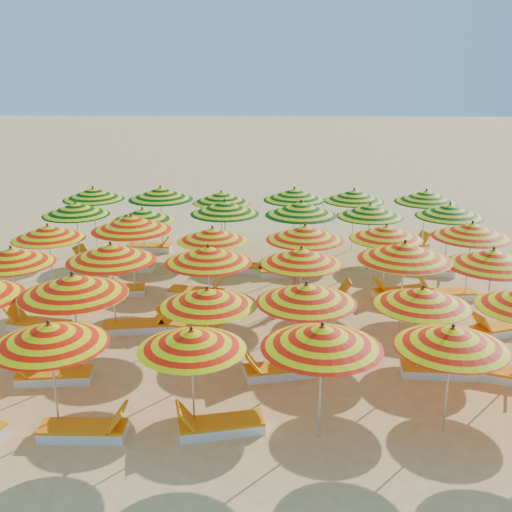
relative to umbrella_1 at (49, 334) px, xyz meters
name	(u,v)px	position (x,y,z in m)	size (l,w,h in m)	color
ground	(256,313)	(3.84, 6.17, -2.12)	(120.00, 120.00, 0.00)	#F7C36D
umbrella_1	(49,334)	(0.00, 0.00, 0.00)	(2.32, 2.32, 2.41)	silver
umbrella_2	(192,340)	(2.73, 0.09, -0.13)	(2.65, 2.65, 2.26)	silver
umbrella_3	(322,337)	(5.23, -0.14, 0.06)	(3.06, 3.06, 2.48)	silver
umbrella_4	(452,338)	(7.74, 0.12, -0.05)	(2.79, 2.79, 2.36)	silver
umbrella_7	(73,285)	(-0.19, 2.23, 0.18)	(2.94, 2.94, 2.62)	silver
umbrella_8	(207,297)	(2.82, 2.31, -0.12)	(2.54, 2.54, 2.27)	silver
umbrella_9	(306,293)	(5.06, 2.27, 0.01)	(2.89, 2.89, 2.42)	silver
umbrella_10	(422,297)	(7.67, 2.31, -0.07)	(2.62, 2.62, 2.34)	silver
umbrella_12	(11,256)	(-2.63, 4.89, 0.00)	(2.69, 2.69, 2.42)	silver
umbrella_13	(111,252)	(0.02, 4.93, 0.11)	(3.04, 3.04, 2.53)	silver
umbrella_14	(208,255)	(2.61, 4.95, 0.06)	(2.44, 2.44, 2.48)	silver
umbrella_15	(301,256)	(5.08, 5.14, -0.03)	(2.37, 2.37, 2.38)	silver
umbrella_16	(405,251)	(7.76, 4.89, 0.20)	(2.80, 2.80, 2.64)	silver
umbrella_17	(493,258)	(10.00, 4.67, 0.11)	(3.03, 3.03, 2.53)	silver
umbrella_18	(48,232)	(-2.51, 7.43, -0.05)	(2.91, 2.91, 2.36)	silver
umbrella_19	(131,223)	(0.00, 7.66, 0.19)	(3.11, 3.11, 2.63)	silver
umbrella_20	(212,234)	(2.50, 7.46, -0.10)	(2.77, 2.77, 2.30)	silver
umbrella_21	(305,233)	(5.28, 7.19, 0.05)	(3.09, 3.09, 2.47)	silver
umbrella_22	(386,232)	(7.77, 7.61, -0.04)	(2.70, 2.70, 2.37)	silver
umbrella_23	(472,230)	(10.27, 7.40, 0.10)	(3.16, 3.16, 2.52)	silver
umbrella_24	(76,209)	(-2.44, 10.12, 0.04)	(2.90, 2.90, 2.45)	silver
umbrella_25	(142,215)	(-0.11, 9.97, -0.12)	(2.33, 2.33, 2.27)	silver
umbrella_26	(225,207)	(2.68, 10.17, 0.10)	(3.06, 3.06, 2.52)	silver
umbrella_27	(301,209)	(5.28, 9.78, 0.16)	(3.18, 3.18, 2.60)	silver
umbrella_28	(370,211)	(7.65, 10.16, 0.02)	(2.60, 2.60, 2.43)	silver
umbrella_29	(450,210)	(10.34, 10.12, 0.04)	(2.64, 2.64, 2.46)	silver
umbrella_30	(93,194)	(-2.47, 12.52, 0.05)	(2.36, 2.36, 2.47)	silver
umbrella_31	(160,193)	(0.15, 12.21, 0.14)	(3.05, 3.05, 2.57)	silver
umbrella_32	(221,197)	(2.40, 12.48, -0.06)	(2.67, 2.67, 2.34)	silver
umbrella_33	(294,194)	(5.15, 12.48, 0.07)	(2.82, 2.82, 2.49)	silver
umbrella_34	(354,195)	(7.40, 12.51, 0.03)	(2.56, 2.56, 2.44)	silver
umbrella_35	(426,196)	(10.03, 12.28, 0.06)	(3.03, 3.03, 2.48)	silver
lounger_1	(85,430)	(0.60, -0.22, -1.97)	(1.73, 0.58, 0.69)	white
lounger_2	(219,425)	(3.23, 0.00, -1.97)	(1.82, 0.95, 0.69)	white
lounger_4	(52,375)	(-0.79, 2.01, -1.97)	(1.78, 0.76, 0.69)	white
lounger_5	(279,370)	(4.46, 2.38, -1.97)	(1.82, 0.95, 0.69)	white
lounger_6	(440,369)	(8.27, 2.50, -1.97)	(1.76, 0.67, 0.69)	white
lounger_7	(491,372)	(9.44, 2.39, -1.97)	(1.83, 1.15, 0.69)	white
lounger_8	(38,325)	(-2.13, 4.88, -1.97)	(1.81, 0.90, 0.69)	white
lounger_9	(137,326)	(0.62, 4.85, -1.97)	(1.80, 0.84, 0.69)	white
lounger_10	(188,326)	(2.01, 4.86, -1.97)	(1.83, 1.08, 0.69)	white
lounger_11	(501,329)	(10.50, 4.87, -1.97)	(1.83, 1.13, 0.69)	white
lounger_12	(116,290)	(-0.60, 7.57, -1.97)	(1.80, 0.82, 0.69)	white
lounger_13	(197,293)	(2.00, 7.40, -1.97)	(1.82, 0.94, 0.69)	white
lounger_14	(323,297)	(5.88, 7.14, -1.97)	(1.77, 0.69, 0.69)	white
lounger_15	(399,292)	(8.27, 7.57, -1.97)	(1.83, 1.06, 0.69)	white
lounger_16	(445,294)	(9.68, 7.44, -1.97)	(1.79, 0.77, 0.69)	white
lounger_17	(97,262)	(-1.93, 10.39, -1.97)	(1.82, 1.19, 0.69)	white
lounger_18	(128,266)	(-0.71, 10.00, -1.97)	(1.78, 0.74, 0.69)	white
lounger_19	(240,266)	(3.19, 10.03, -1.97)	(1.83, 1.14, 0.69)	white
lounger_20	(285,271)	(4.78, 9.56, -1.97)	(1.81, 0.90, 0.69)	white
lounger_21	(432,269)	(9.84, 9.87, -1.97)	(1.83, 1.07, 0.69)	white
lounger_22	(150,247)	(-0.36, 12.25, -1.97)	(1.76, 0.67, 0.69)	white
lounger_23	(408,247)	(9.53, 12.45, -1.97)	(1.82, 1.18, 0.69)	white
beachgoer_a	(298,284)	(5.08, 6.67, -1.37)	(0.55, 0.36, 1.50)	tan
beachgoer_b	(332,317)	(5.88, 4.33, -1.43)	(0.68, 0.53, 1.39)	tan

